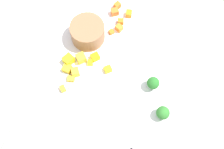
# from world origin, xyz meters

# --- Properties ---
(ground_plane) EXTENTS (4.00, 4.00, 0.00)m
(ground_plane) POSITION_xyz_m (0.00, 0.00, 0.00)
(ground_plane) COLOR gray
(cutting_board) EXTENTS (0.49, 0.32, 0.01)m
(cutting_board) POSITION_xyz_m (0.00, 0.00, 0.01)
(cutting_board) COLOR white
(cutting_board) RESTS_ON ground_plane
(prep_bowl) EXTENTS (0.08, 0.08, 0.05)m
(prep_bowl) POSITION_xyz_m (0.08, 0.09, 0.04)
(prep_bowl) COLOR #996A47
(prep_bowl) RESTS_ON cutting_board
(chef_knife) EXTENTS (0.16, 0.26, 0.02)m
(chef_knife) POSITION_xyz_m (-0.13, -0.06, 0.02)
(chef_knife) COLOR silver
(chef_knife) RESTS_ON cutting_board
(carrot_dice_0) EXTENTS (0.02, 0.02, 0.01)m
(carrot_dice_0) POSITION_xyz_m (0.17, 0.02, 0.02)
(carrot_dice_0) COLOR orange
(carrot_dice_0) RESTS_ON cutting_board
(carrot_dice_1) EXTENTS (0.02, 0.02, 0.01)m
(carrot_dice_1) POSITION_xyz_m (0.14, 0.03, 0.02)
(carrot_dice_1) COLOR orange
(carrot_dice_1) RESTS_ON cutting_board
(carrot_dice_2) EXTENTS (0.02, 0.02, 0.01)m
(carrot_dice_2) POSITION_xyz_m (0.11, 0.04, 0.02)
(carrot_dice_2) COLOR orange
(carrot_dice_2) RESTS_ON cutting_board
(carrot_dice_3) EXTENTS (0.02, 0.02, 0.01)m
(carrot_dice_3) POSITION_xyz_m (0.18, 0.05, 0.02)
(carrot_dice_3) COLOR orange
(carrot_dice_3) RESTS_ON cutting_board
(carrot_dice_4) EXTENTS (0.02, 0.02, 0.02)m
(carrot_dice_4) POSITION_xyz_m (0.16, 0.05, 0.02)
(carrot_dice_4) COLOR orange
(carrot_dice_4) RESTS_ON cutting_board
(carrot_dice_5) EXTENTS (0.02, 0.02, 0.02)m
(carrot_dice_5) POSITION_xyz_m (0.12, 0.03, 0.02)
(carrot_dice_5) COLOR orange
(carrot_dice_5) RESTS_ON cutting_board
(pepper_dice_0) EXTENTS (0.02, 0.02, 0.01)m
(pepper_dice_0) POSITION_xyz_m (-0.04, 0.08, 0.02)
(pepper_dice_0) COLOR yellow
(pepper_dice_0) RESTS_ON cutting_board
(pepper_dice_1) EXTENTS (0.03, 0.03, 0.02)m
(pepper_dice_1) POSITION_xyz_m (-0.00, 0.11, 0.02)
(pepper_dice_1) COLOR yellow
(pepper_dice_1) RESTS_ON cutting_board
(pepper_dice_2) EXTENTS (0.02, 0.02, 0.01)m
(pepper_dice_2) POSITION_xyz_m (-0.02, 0.10, 0.02)
(pepper_dice_2) COLOR yellow
(pepper_dice_2) RESTS_ON cutting_board
(pepper_dice_3) EXTENTS (0.03, 0.03, 0.02)m
(pepper_dice_3) POSITION_xyz_m (0.01, 0.08, 0.02)
(pepper_dice_3) COLOR yellow
(pepper_dice_3) RESTS_ON cutting_board
(pepper_dice_4) EXTENTS (0.02, 0.02, 0.01)m
(pepper_dice_4) POSITION_xyz_m (0.01, 0.06, 0.02)
(pepper_dice_4) COLOR yellow
(pepper_dice_4) RESTS_ON cutting_board
(pepper_dice_5) EXTENTS (0.02, 0.02, 0.02)m
(pepper_dice_5) POSITION_xyz_m (-0.02, 0.08, 0.02)
(pepper_dice_5) COLOR yellow
(pepper_dice_5) RESTS_ON cutting_board
(pepper_dice_6) EXTENTS (0.02, 0.02, 0.01)m
(pepper_dice_6) POSITION_xyz_m (-0.07, 0.09, 0.02)
(pepper_dice_6) COLOR yellow
(pepper_dice_6) RESTS_ON cutting_board
(pepper_dice_7) EXTENTS (0.02, 0.02, 0.01)m
(pepper_dice_7) POSITION_xyz_m (0.01, 0.01, 0.02)
(pepper_dice_7) COLOR yellow
(pepper_dice_7) RESTS_ON cutting_board
(pepper_dice_8) EXTENTS (0.03, 0.02, 0.01)m
(pepper_dice_8) POSITION_xyz_m (0.03, 0.05, 0.02)
(pepper_dice_8) COLOR yellow
(pepper_dice_8) RESTS_ON cutting_board
(broccoli_floret_0) EXTENTS (0.03, 0.03, 0.03)m
(broccoli_floret_0) POSITION_xyz_m (-0.05, -0.13, 0.03)
(broccoli_floret_0) COLOR #8DAC5F
(broccoli_floret_0) RESTS_ON cutting_board
(broccoli_floret_1) EXTENTS (0.03, 0.03, 0.04)m
(broccoli_floret_1) POSITION_xyz_m (0.01, -0.09, 0.03)
(broccoli_floret_1) COLOR #87BE6A
(broccoli_floret_1) RESTS_ON cutting_board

